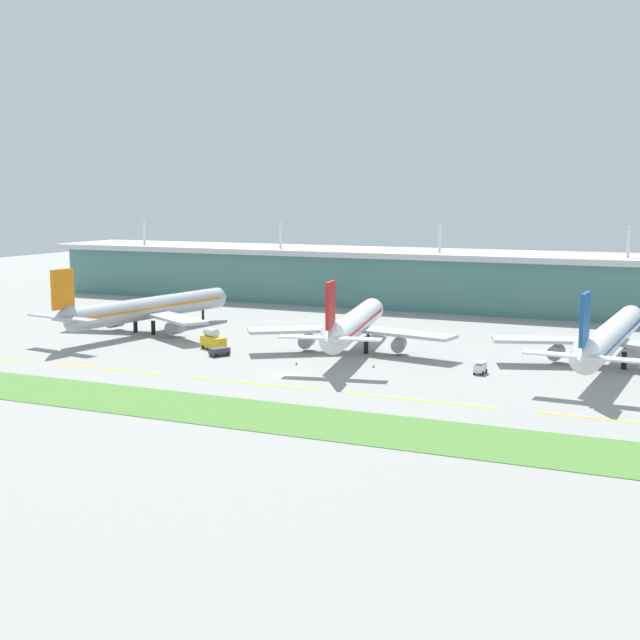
% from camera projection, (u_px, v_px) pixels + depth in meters
% --- Properties ---
extents(ground_plane, '(600.00, 600.00, 0.00)m').
position_uv_depth(ground_plane, '(286.00, 375.00, 171.94)').
color(ground_plane, gray).
extents(terminal_building, '(288.00, 34.00, 27.17)m').
position_uv_depth(terminal_building, '(444.00, 279.00, 274.11)').
color(terminal_building, slate).
rests_on(terminal_building, ground).
extents(airliner_near, '(48.24, 65.16, 18.90)m').
position_uv_depth(airliner_near, '(148.00, 309.00, 223.87)').
color(airliner_near, '#ADB2BC').
rests_on(airliner_near, ground).
extents(airliner_middle, '(47.86, 60.24, 18.90)m').
position_uv_depth(airliner_middle, '(354.00, 324.00, 196.43)').
color(airliner_middle, white).
rests_on(airliner_middle, ground).
extents(airliner_far, '(48.72, 71.80, 18.90)m').
position_uv_depth(airliner_far, '(610.00, 336.00, 179.49)').
color(airliner_far, white).
rests_on(airliner_far, ground).
extents(taxiway_stripe_mid_west, '(28.00, 0.70, 0.04)m').
position_uv_depth(taxiway_stripe_mid_west, '(107.00, 369.00, 177.86)').
color(taxiway_stripe_mid_west, yellow).
rests_on(taxiway_stripe_mid_west, ground).
extents(taxiway_stripe_centre, '(28.00, 0.70, 0.04)m').
position_uv_depth(taxiway_stripe_centre, '(249.00, 383.00, 164.13)').
color(taxiway_stripe_centre, yellow).
rests_on(taxiway_stripe_centre, ground).
extents(taxiway_stripe_mid_east, '(28.00, 0.70, 0.04)m').
position_uv_depth(taxiway_stripe_mid_east, '(418.00, 400.00, 150.40)').
color(taxiway_stripe_mid_east, yellow).
rests_on(taxiway_stripe_mid_east, ground).
extents(taxiway_stripe_east, '(28.00, 0.70, 0.04)m').
position_uv_depth(taxiway_stripe_east, '(621.00, 421.00, 136.68)').
color(taxiway_stripe_east, yellow).
rests_on(taxiway_stripe_east, ground).
extents(grass_verge, '(300.00, 18.00, 0.10)m').
position_uv_depth(grass_verge, '(206.00, 409.00, 144.22)').
color(grass_verge, '#518438').
rests_on(grass_verge, ground).
extents(baggage_cart, '(2.21, 3.72, 2.48)m').
position_uv_depth(baggage_cart, '(480.00, 368.00, 172.80)').
color(baggage_cart, silver).
rests_on(baggage_cart, ground).
extents(fuel_truck, '(7.64, 5.28, 4.95)m').
position_uv_depth(fuel_truck, '(213.00, 340.00, 200.20)').
color(fuel_truck, gold).
rests_on(fuel_truck, ground).
extents(pushback_tug, '(4.20, 5.01, 1.85)m').
position_uv_depth(pushback_tug, '(219.00, 351.00, 192.18)').
color(pushback_tug, '#333842').
rests_on(pushback_tug, ground).
extents(safety_cone_left_wingtip, '(0.56, 0.56, 0.70)m').
position_uv_depth(safety_cone_left_wingtip, '(374.00, 366.00, 179.32)').
color(safety_cone_left_wingtip, orange).
rests_on(safety_cone_left_wingtip, ground).
extents(safety_cone_nose_front, '(0.56, 0.56, 0.70)m').
position_uv_depth(safety_cone_nose_front, '(296.00, 363.00, 181.85)').
color(safety_cone_nose_front, orange).
rests_on(safety_cone_nose_front, ground).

